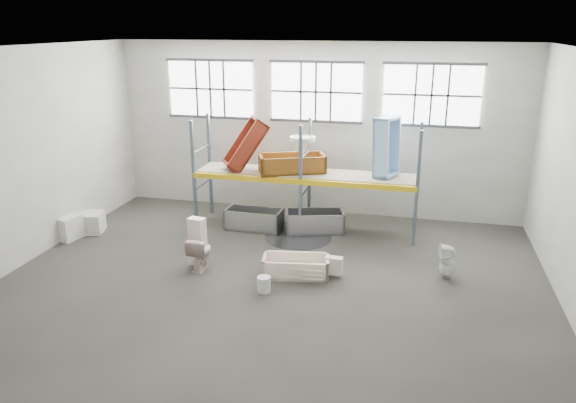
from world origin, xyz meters
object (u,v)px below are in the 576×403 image
(toilet_beige, at_px, (200,252))
(blue_tub_upright, at_px, (387,147))
(rust_tub_flat, at_px, (292,164))
(bucket, at_px, (264,284))
(carton_near, at_px, (65,227))
(steel_tub_left, at_px, (254,219))
(cistern_tall, at_px, (198,242))
(toilet_white, at_px, (448,262))
(steel_tub_right, at_px, (315,221))
(bathtub_beige, at_px, (296,266))

(toilet_beige, xyz_separation_m, blue_tub_upright, (3.96, 3.29, 2.00))
(blue_tub_upright, bearing_deg, rust_tub_flat, -177.44)
(toilet_beige, relative_size, rust_tub_flat, 0.44)
(bucket, bearing_deg, toilet_beige, 155.47)
(rust_tub_flat, distance_m, carton_near, 6.28)
(rust_tub_flat, bearing_deg, steel_tub_left, -156.04)
(cistern_tall, relative_size, steel_tub_left, 0.75)
(toilet_white, distance_m, steel_tub_right, 4.05)
(carton_near, bearing_deg, blue_tub_upright, 16.16)
(toilet_white, relative_size, bucket, 2.31)
(blue_tub_upright, bearing_deg, steel_tub_left, -171.10)
(cistern_tall, bearing_deg, toilet_beige, -39.74)
(steel_tub_right, bearing_deg, steel_tub_left, -173.26)
(toilet_white, relative_size, steel_tub_right, 0.49)
(bathtub_beige, distance_m, steel_tub_left, 3.16)
(rust_tub_flat, bearing_deg, bathtub_beige, -75.23)
(steel_tub_right, bearing_deg, toilet_white, -31.83)
(toilet_beige, bearing_deg, steel_tub_left, -98.90)
(toilet_beige, relative_size, carton_near, 1.08)
(toilet_white, relative_size, rust_tub_flat, 0.44)
(steel_tub_right, height_order, blue_tub_upright, blue_tub_upright)
(carton_near, bearing_deg, steel_tub_right, 17.62)
(cistern_tall, xyz_separation_m, steel_tub_right, (2.27, 2.77, -0.29))
(toilet_beige, xyz_separation_m, cistern_tall, (-0.13, 0.17, 0.19))
(steel_tub_left, bearing_deg, rust_tub_flat, 23.96)
(bathtub_beige, relative_size, toilet_beige, 1.91)
(toilet_beige, relative_size, steel_tub_right, 0.50)
(steel_tub_left, distance_m, rust_tub_flat, 1.87)
(bathtub_beige, relative_size, steel_tub_right, 0.95)
(carton_near, bearing_deg, rust_tub_flat, 21.72)
(toilet_white, height_order, blue_tub_upright, blue_tub_upright)
(cistern_tall, height_order, steel_tub_right, cistern_tall)
(toilet_white, bearing_deg, rust_tub_flat, -130.57)
(toilet_white, bearing_deg, steel_tub_right, -132.57)
(toilet_beige, distance_m, rust_tub_flat, 3.77)
(rust_tub_flat, distance_m, bucket, 4.32)
(cistern_tall, xyz_separation_m, bucket, (1.89, -0.97, -0.41))
(rust_tub_flat, height_order, carton_near, rust_tub_flat)
(steel_tub_right, relative_size, rust_tub_flat, 0.89)
(steel_tub_left, relative_size, bucket, 4.58)
(bathtub_beige, height_order, blue_tub_upright, blue_tub_upright)
(bathtub_beige, bearing_deg, steel_tub_left, 115.45)
(cistern_tall, relative_size, blue_tub_upright, 0.75)
(cistern_tall, relative_size, toilet_white, 1.49)
(steel_tub_left, height_order, blue_tub_upright, blue_tub_upright)
(cistern_tall, height_order, blue_tub_upright, blue_tub_upright)
(toilet_beige, relative_size, bucket, 2.33)
(steel_tub_left, bearing_deg, toilet_white, -20.76)
(bathtub_beige, bearing_deg, toilet_beige, 174.48)
(toilet_white, distance_m, blue_tub_upright, 3.58)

